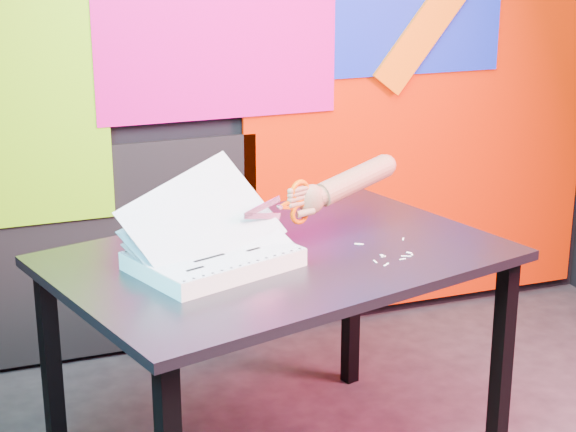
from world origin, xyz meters
name	(u,v)px	position (x,y,z in m)	size (l,w,h in m)	color
room	(478,66)	(0.00, 0.00, 1.35)	(3.01, 3.01, 2.71)	black
backdrop	(293,111)	(0.06, 1.46, 0.96)	(2.88, 0.05, 2.08)	red
work_table	(279,279)	(-0.37, 0.44, 0.67)	(1.47, 1.17, 0.75)	black
printout_stack	(213,257)	(-0.58, 0.40, 0.78)	(0.53, 0.44, 0.32)	beige
scissors	(295,203)	(-0.30, 0.49, 0.89)	(0.24, 0.09, 0.14)	#B6B6BD
hand_forearm	(348,183)	(-0.10, 0.56, 0.91)	(0.41, 0.18, 0.14)	#8F684F
paper_clippings	(388,254)	(-0.07, 0.33, 0.75)	(0.18, 0.21, 0.00)	white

